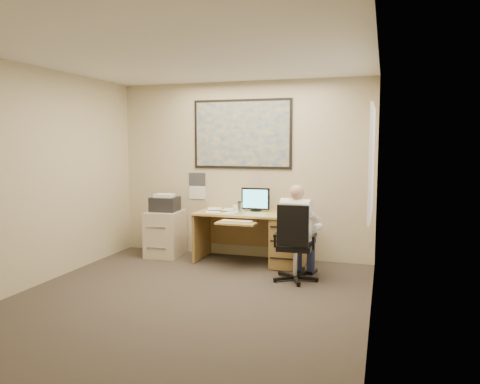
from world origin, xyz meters
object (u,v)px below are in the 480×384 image
(person, at_px, (296,233))
(filing_cabinet, at_px, (165,229))
(desk, at_px, (274,234))
(office_chair, at_px, (294,259))

(person, bearing_deg, filing_cabinet, 172.68)
(desk, relative_size, filing_cabinet, 1.64)
(filing_cabinet, bearing_deg, person, -21.45)
(desk, height_order, office_chair, desk)
(filing_cabinet, relative_size, office_chair, 0.97)
(desk, xyz_separation_m, filing_cabinet, (-1.74, -0.01, -0.02))
(filing_cabinet, xyz_separation_m, office_chair, (2.19, -0.77, -0.13))
(desk, distance_m, office_chair, 0.91)
(person, bearing_deg, desk, 133.31)
(office_chair, relative_size, person, 0.81)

